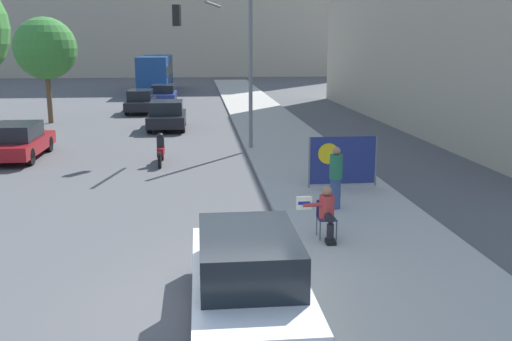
# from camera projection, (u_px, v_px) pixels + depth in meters

# --- Properties ---
(ground_plane) EXTENTS (160.00, 160.00, 0.00)m
(ground_plane) POSITION_uv_depth(u_px,v_px,m) (220.00, 312.00, 9.56)
(ground_plane) COLOR #4F4F51
(sidewalk_curb) EXTENTS (3.87, 90.00, 0.14)m
(sidewalk_curb) POSITION_uv_depth(u_px,v_px,m) (290.00, 147.00, 24.46)
(sidewalk_curb) COLOR #A8A399
(sidewalk_curb) RESTS_ON ground_plane
(seated_protester) EXTENTS (0.91, 0.77, 1.19)m
(seated_protester) POSITION_uv_depth(u_px,v_px,m) (327.00, 211.00, 12.65)
(seated_protester) COLOR #474C56
(seated_protester) RESTS_ON sidewalk_curb
(jogger_on_sidewalk) EXTENTS (0.34, 0.34, 1.66)m
(jogger_on_sidewalk) POSITION_uv_depth(u_px,v_px,m) (336.00, 177.00, 14.93)
(jogger_on_sidewalk) COLOR #334775
(jogger_on_sidewalk) RESTS_ON sidewalk_curb
(protest_banner) EXTENTS (2.11, 0.06, 1.55)m
(protest_banner) POSITION_uv_depth(u_px,v_px,m) (342.00, 160.00, 17.18)
(protest_banner) COLOR slate
(protest_banner) RESTS_ON sidewalk_curb
(traffic_light_pole) EXTENTS (3.21, 2.97, 6.09)m
(traffic_light_pole) POSITION_uv_depth(u_px,v_px,m) (224.00, 47.00, 23.15)
(traffic_light_pole) COLOR slate
(traffic_light_pole) RESTS_ON sidewalk_curb
(parked_car_curbside) EXTENTS (1.76, 4.45, 1.55)m
(parked_car_curbside) POSITION_uv_depth(u_px,v_px,m) (248.00, 278.00, 9.08)
(parked_car_curbside) COLOR white
(parked_car_curbside) RESTS_ON ground_plane
(car_on_road_nearest) EXTENTS (1.89, 4.39, 1.40)m
(car_on_road_nearest) POSITION_uv_depth(u_px,v_px,m) (16.00, 141.00, 22.09)
(car_on_road_nearest) COLOR maroon
(car_on_road_nearest) RESTS_ON ground_plane
(car_on_road_midblock) EXTENTS (1.89, 4.20, 1.49)m
(car_on_road_midblock) POSITION_uv_depth(u_px,v_px,m) (167.00, 115.00, 29.72)
(car_on_road_midblock) COLOR black
(car_on_road_midblock) RESTS_ON ground_plane
(car_on_road_distant) EXTENTS (1.72, 4.57, 1.48)m
(car_on_road_distant) POSITION_uv_depth(u_px,v_px,m) (141.00, 101.00, 36.88)
(car_on_road_distant) COLOR black
(car_on_road_distant) RESTS_ON ground_plane
(car_on_road_far_lane) EXTENTS (1.88, 4.57, 1.38)m
(car_on_road_far_lane) POSITION_uv_depth(u_px,v_px,m) (163.00, 94.00, 42.83)
(car_on_road_far_lane) COLOR navy
(car_on_road_far_lane) RESTS_ON ground_plane
(city_bus_on_road) EXTENTS (2.50, 12.44, 3.29)m
(city_bus_on_road) POSITION_uv_depth(u_px,v_px,m) (156.00, 71.00, 51.98)
(city_bus_on_road) COLOR navy
(city_bus_on_road) RESTS_ON ground_plane
(motorcycle_on_road) EXTENTS (0.28, 2.07, 1.17)m
(motorcycle_on_road) POSITION_uv_depth(u_px,v_px,m) (161.00, 150.00, 21.19)
(motorcycle_on_road) COLOR maroon
(motorcycle_on_road) RESTS_ON ground_plane
(street_tree_midblock) EXTENTS (3.40, 3.40, 5.83)m
(street_tree_midblock) POSITION_uv_depth(u_px,v_px,m) (45.00, 49.00, 31.31)
(street_tree_midblock) COLOR brown
(street_tree_midblock) RESTS_ON ground_plane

